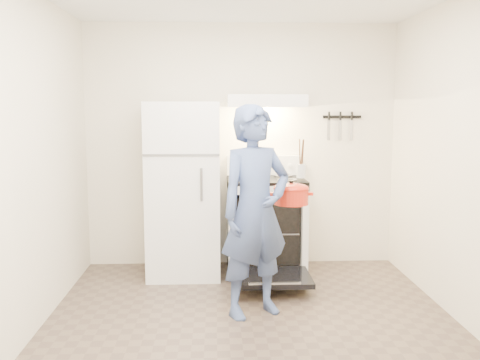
# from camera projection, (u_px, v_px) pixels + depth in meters

# --- Properties ---
(floor) EXTENTS (3.60, 3.60, 0.00)m
(floor) POSITION_uv_depth(u_px,v_px,m) (253.00, 332.00, 3.95)
(floor) COLOR brown
(floor) RESTS_ON ground
(back_wall) EXTENTS (3.20, 0.02, 2.50)m
(back_wall) POSITION_uv_depth(u_px,v_px,m) (241.00, 146.00, 5.56)
(back_wall) COLOR silver
(back_wall) RESTS_ON ground
(refrigerator) EXTENTS (0.70, 0.70, 1.70)m
(refrigerator) POSITION_uv_depth(u_px,v_px,m) (184.00, 189.00, 5.24)
(refrigerator) COLOR white
(refrigerator) RESTS_ON floor
(stove_body) EXTENTS (0.76, 0.65, 0.92)m
(stove_body) POSITION_uv_depth(u_px,v_px,m) (266.00, 227.00, 5.36)
(stove_body) COLOR white
(stove_body) RESTS_ON floor
(cooktop) EXTENTS (0.76, 0.65, 0.03)m
(cooktop) POSITION_uv_depth(u_px,v_px,m) (266.00, 180.00, 5.29)
(cooktop) COLOR black
(cooktop) RESTS_ON stove_body
(backsplash) EXTENTS (0.76, 0.07, 0.20)m
(backsplash) POSITION_uv_depth(u_px,v_px,m) (263.00, 165.00, 5.56)
(backsplash) COLOR white
(backsplash) RESTS_ON cooktop
(oven_door) EXTENTS (0.70, 0.54, 0.04)m
(oven_door) POSITION_uv_depth(u_px,v_px,m) (272.00, 278.00, 4.81)
(oven_door) COLOR black
(oven_door) RESTS_ON floor
(oven_rack) EXTENTS (0.60, 0.52, 0.01)m
(oven_rack) POSITION_uv_depth(u_px,v_px,m) (266.00, 229.00, 5.36)
(oven_rack) COLOR slate
(oven_rack) RESTS_ON stove_body
(range_hood) EXTENTS (0.76, 0.50, 0.12)m
(range_hood) POSITION_uv_depth(u_px,v_px,m) (266.00, 101.00, 5.26)
(range_hood) COLOR white
(range_hood) RESTS_ON back_wall
(knife_strip) EXTENTS (0.40, 0.02, 0.03)m
(knife_strip) POSITION_uv_depth(u_px,v_px,m) (342.00, 117.00, 5.56)
(knife_strip) COLOR black
(knife_strip) RESTS_ON back_wall
(pizza_stone) EXTENTS (0.31, 0.31, 0.02)m
(pizza_stone) POSITION_uv_depth(u_px,v_px,m) (265.00, 226.00, 5.41)
(pizza_stone) COLOR #8F6F4B
(pizza_stone) RESTS_ON oven_rack
(tea_kettle) EXTENTS (0.21, 0.17, 0.25)m
(tea_kettle) POSITION_uv_depth(u_px,v_px,m) (256.00, 164.00, 5.43)
(tea_kettle) COLOR #B4B4B8
(tea_kettle) RESTS_ON cooktop
(utensil_jar) EXTENTS (0.10, 0.10, 0.13)m
(utensil_jar) POSITION_uv_depth(u_px,v_px,m) (301.00, 171.00, 5.10)
(utensil_jar) COLOR silver
(utensil_jar) RESTS_ON cooktop
(person) EXTENTS (0.73, 0.64, 1.67)m
(person) POSITION_uv_depth(u_px,v_px,m) (255.00, 212.00, 4.19)
(person) COLOR #394674
(person) RESTS_ON floor
(dutch_oven) EXTENTS (0.36, 0.29, 0.23)m
(dutch_oven) POSITION_uv_depth(u_px,v_px,m) (291.00, 196.00, 4.43)
(dutch_oven) COLOR red
(dutch_oven) RESTS_ON person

